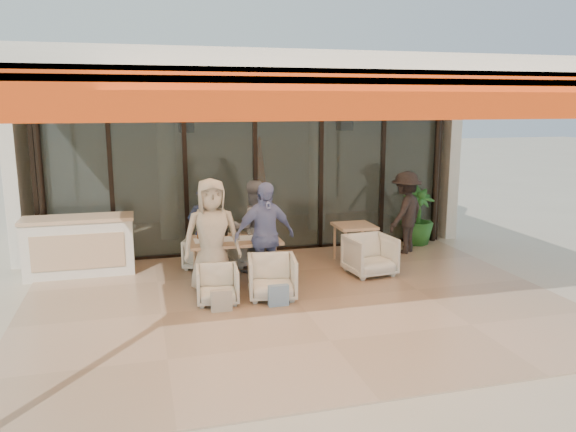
% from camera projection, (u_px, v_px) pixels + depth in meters
% --- Properties ---
extents(ground, '(70.00, 70.00, 0.00)m').
position_uv_depth(ground, '(297.00, 302.00, 8.45)').
color(ground, '#C6B293').
rests_on(ground, ground).
extents(terrace_floor, '(8.00, 6.00, 0.01)m').
position_uv_depth(terrace_floor, '(297.00, 302.00, 8.45)').
color(terrace_floor, tan).
rests_on(terrace_floor, ground).
extents(terrace_structure, '(8.00, 6.00, 3.40)m').
position_uv_depth(terrace_structure, '(303.00, 80.00, 7.56)').
color(terrace_structure, silver).
rests_on(terrace_structure, ground).
extents(glass_storefront, '(8.08, 0.10, 3.20)m').
position_uv_depth(glass_storefront, '(255.00, 173.00, 10.98)').
color(glass_storefront, '#9EADA3').
rests_on(glass_storefront, ground).
extents(interior_block, '(9.05, 3.62, 3.52)m').
position_uv_depth(interior_block, '(235.00, 135.00, 13.04)').
color(interior_block, silver).
rests_on(interior_block, ground).
extents(host_counter, '(1.85, 0.65, 1.04)m').
position_uv_depth(host_counter, '(80.00, 246.00, 9.69)').
color(host_counter, silver).
rests_on(host_counter, ground).
extents(dining_table, '(1.50, 0.90, 0.93)m').
position_uv_depth(dining_table, '(234.00, 242.00, 9.29)').
color(dining_table, tan).
rests_on(dining_table, ground).
extents(chair_far_left, '(0.77, 0.75, 0.63)m').
position_uv_depth(chair_far_left, '(202.00, 251.00, 10.15)').
color(chair_far_left, silver).
rests_on(chair_far_left, ground).
extents(chair_far_right, '(0.76, 0.73, 0.68)m').
position_uv_depth(chair_far_right, '(248.00, 247.00, 10.36)').
color(chair_far_right, silver).
rests_on(chair_far_right, ground).
extents(chair_near_left, '(0.66, 0.63, 0.63)m').
position_uv_depth(chair_near_left, '(217.00, 283.00, 8.35)').
color(chair_near_left, silver).
rests_on(chair_near_left, ground).
extents(chair_near_right, '(0.81, 0.77, 0.74)m').
position_uv_depth(chair_near_right, '(272.00, 275.00, 8.56)').
color(chair_near_right, silver).
rests_on(chair_near_right, ground).
extents(diner_navy, '(0.59, 0.40, 1.58)m').
position_uv_depth(diner_navy, '(205.00, 232.00, 9.59)').
color(diner_navy, '#1B253D').
rests_on(diner_navy, ground).
extents(diner_grey, '(0.85, 0.69, 1.65)m').
position_uv_depth(diner_grey, '(253.00, 227.00, 9.79)').
color(diner_grey, slate).
rests_on(diner_grey, ground).
extents(diner_cream, '(0.90, 0.59, 1.83)m').
position_uv_depth(diner_cream, '(212.00, 237.00, 8.71)').
color(diner_cream, beige).
rests_on(diner_cream, ground).
extents(diner_periwinkle, '(1.08, 0.62, 1.74)m').
position_uv_depth(diner_periwinkle, '(265.00, 236.00, 8.93)').
color(diner_periwinkle, '#7A8ACB').
rests_on(diner_periwinkle, ground).
extents(tote_bag_cream, '(0.30, 0.10, 0.34)m').
position_uv_depth(tote_bag_cream, '(221.00, 301.00, 8.00)').
color(tote_bag_cream, silver).
rests_on(tote_bag_cream, ground).
extents(tote_bag_blue, '(0.30, 0.10, 0.34)m').
position_uv_depth(tote_bag_blue, '(278.00, 296.00, 8.22)').
color(tote_bag_blue, '#99BFD8').
rests_on(tote_bag_blue, ground).
extents(side_table, '(0.70, 0.70, 0.74)m').
position_uv_depth(side_table, '(354.00, 230.00, 10.38)').
color(side_table, tan).
rests_on(side_table, ground).
extents(side_chair, '(0.83, 0.79, 0.78)m').
position_uv_depth(side_chair, '(370.00, 254.00, 9.72)').
color(side_chair, silver).
rests_on(side_chair, ground).
extents(standing_woman, '(1.22, 1.13, 1.65)m').
position_uv_depth(standing_woman, '(405.00, 213.00, 11.08)').
color(standing_woman, black).
rests_on(standing_woman, ground).
extents(potted_palm, '(0.82, 0.82, 1.24)m').
position_uv_depth(potted_palm, '(417.00, 216.00, 11.78)').
color(potted_palm, '#1E5919').
rests_on(potted_palm, ground).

